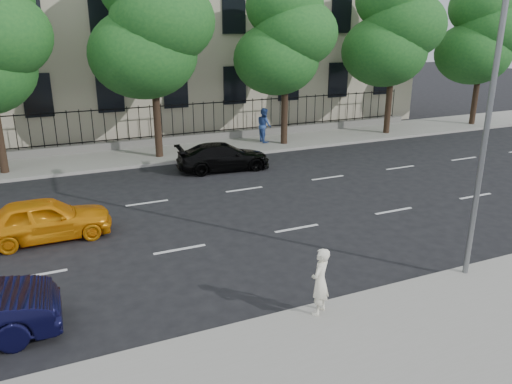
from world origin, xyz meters
The scene contains 14 objects.
ground centered at (0.00, 0.00, 0.00)m, with size 120.00×120.00×0.00m, color black.
near_sidewalk centered at (0.00, -4.00, 0.07)m, with size 60.00×4.00×0.15m, color gray.
far_sidewalk centered at (0.00, 14.00, 0.07)m, with size 60.00×4.00×0.15m, color gray.
lane_markings centered at (0.00, 4.75, 0.01)m, with size 49.60×4.62×0.01m, color silver, non-canonical shape.
iron_fence centered at (0.00, 15.70, 0.65)m, with size 30.00×0.50×2.20m.
street_light centered at (2.50, -1.77, 5.15)m, with size 0.25×3.32×8.05m.
tree_c centered at (-1.96, 13.36, 6.41)m, with size 5.89×5.50×9.80m.
tree_d centered at (5.04, 13.36, 5.84)m, with size 5.34×4.94×8.84m.
tree_e centered at (12.04, 13.36, 6.20)m, with size 5.71×5.31×9.46m.
tree_f centered at (19.04, 13.36, 5.88)m, with size 5.52×5.12×9.01m.
yellow_taxi centered at (-7.60, 4.95, 0.68)m, with size 1.60×3.98×1.36m, color orange.
black_sedan centered at (0.26, 10.10, 0.63)m, with size 1.75×4.31×1.25m, color black.
woman_near centered at (-2.09, -2.40, 0.95)m, with size 0.59×0.38×1.61m, color white.
pedestrian_far centered at (4.16, 13.99, 1.10)m, with size 0.92×0.72×1.90m, color #304F99.
Camera 1 is at (-7.48, -10.91, 6.45)m, focal length 35.00 mm.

